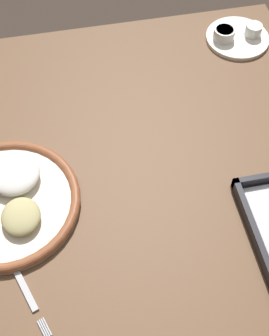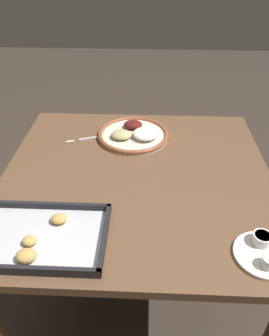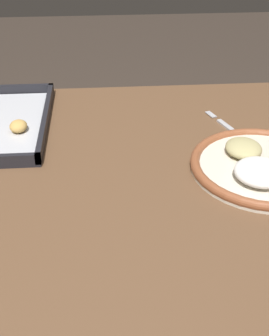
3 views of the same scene
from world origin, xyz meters
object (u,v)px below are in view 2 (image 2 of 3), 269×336
fork (91,138)px  baking_tray (40,237)px  saucer_plate (264,252)px  dinner_plate (134,134)px

fork → baking_tray: baking_tray is taller
saucer_plate → baking_tray: saucer_plate is taller
dinner_plate → saucer_plate: (-0.38, 0.61, -0.00)m
fork → baking_tray: size_ratio=0.49×
saucer_plate → baking_tray: bearing=-2.4°
saucer_plate → fork: bearing=-46.5°
fork → saucer_plate: (-0.56, 0.59, 0.01)m
dinner_plate → saucer_plate: 0.72m
baking_tray → dinner_plate: bearing=-112.3°
dinner_plate → baking_tray: (0.24, 0.58, -0.00)m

